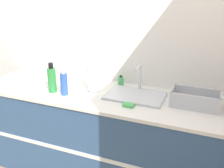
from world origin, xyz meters
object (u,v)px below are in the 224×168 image
object	(u,v)px
paper_towel_roll	(93,78)
soap_dispenser	(121,81)
bottle_blue	(64,83)
bottle_green	(52,79)
sink	(135,94)
dish_rack	(195,101)

from	to	relation	value
paper_towel_roll	soap_dispenser	bearing A→B (deg)	48.44
paper_towel_roll	soap_dispenser	size ratio (longest dim) A/B	2.33
bottle_blue	bottle_green	bearing A→B (deg)	172.96
sink	paper_towel_roll	distance (m)	0.42
dish_rack	soap_dispenser	distance (m)	0.76
sink	soap_dispenser	world-z (taller)	sink
sink	bottle_blue	size ratio (longest dim) A/B	2.07
paper_towel_roll	soap_dispenser	xyz separation A→B (m)	(0.19, 0.22, -0.08)
bottle_green	bottle_blue	size ratio (longest dim) A/B	1.12
paper_towel_roll	sink	bearing A→B (deg)	2.05
dish_rack	bottle_green	xyz separation A→B (m)	(-1.26, -0.17, 0.07)
sink	dish_rack	bearing A→B (deg)	-0.64
dish_rack	bottle_blue	distance (m)	1.14
bottle_green	bottle_blue	xyz separation A→B (m)	(0.14, -0.02, -0.01)
soap_dispenser	dish_rack	bearing A→B (deg)	-15.95
dish_rack	bottle_blue	size ratio (longest dim) A/B	1.57
dish_rack	bottle_blue	xyz separation A→B (m)	(-1.12, -0.19, 0.06)
paper_towel_roll	bottle_blue	size ratio (longest dim) A/B	0.96
sink	paper_towel_roll	world-z (taller)	sink
sink	soap_dispenser	xyz separation A→B (m)	(-0.21, 0.20, 0.03)
paper_towel_roll	bottle_blue	xyz separation A→B (m)	(-0.21, -0.18, -0.01)
paper_towel_roll	bottle_green	distance (m)	0.38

